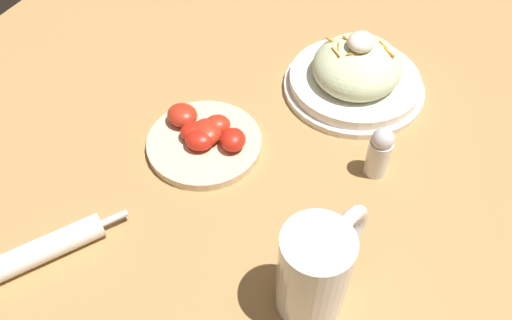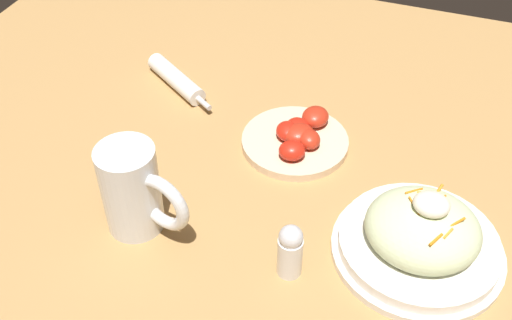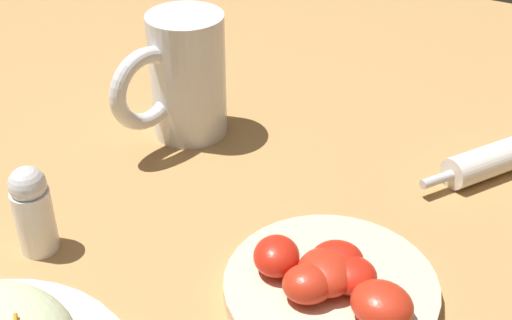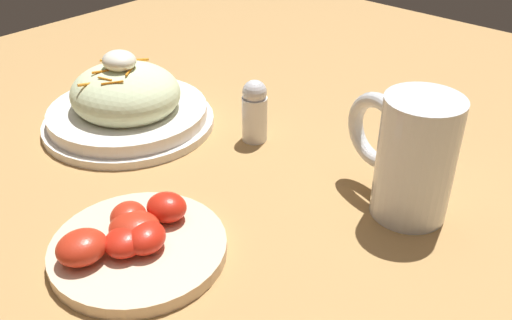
{
  "view_description": "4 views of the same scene",
  "coord_description": "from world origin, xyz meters",
  "px_view_note": "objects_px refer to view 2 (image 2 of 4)",
  "views": [
    {
      "loc": [
        -0.43,
        -0.12,
        0.59
      ],
      "look_at": [
        -0.03,
        0.07,
        0.07
      ],
      "focal_mm": 36.42,
      "sensor_mm": 36.0,
      "label": 1
    },
    {
      "loc": [
        0.22,
        -0.56,
        0.67
      ],
      "look_at": [
        -0.01,
        0.06,
        0.06
      ],
      "focal_mm": 43.65,
      "sensor_mm": 36.0,
      "label": 2
    },
    {
      "loc": [
        0.41,
        0.33,
        0.41
      ],
      "look_at": [
        -0.04,
        0.08,
        0.07
      ],
      "focal_mm": 49.27,
      "sensor_mm": 36.0,
      "label": 3
    },
    {
      "loc": [
        -0.36,
        0.42,
        0.38
      ],
      "look_at": [
        -0.02,
        0.04,
        0.06
      ],
      "focal_mm": 39.83,
      "sensor_mm": 36.0,
      "label": 4
    }
  ],
  "objects_px": {
    "salad_plate": "(421,237)",
    "tomato_plate": "(297,138)",
    "beer_mug": "(134,192)",
    "salt_shaker": "(290,250)",
    "napkin_roll": "(177,79)"
  },
  "relations": [
    {
      "from": "salad_plate",
      "to": "tomato_plate",
      "type": "distance_m",
      "value": 0.27
    },
    {
      "from": "salt_shaker",
      "to": "tomato_plate",
      "type": "bearing_deg",
      "value": 104.89
    },
    {
      "from": "napkin_roll",
      "to": "salt_shaker",
      "type": "distance_m",
      "value": 0.46
    },
    {
      "from": "beer_mug",
      "to": "salad_plate",
      "type": "bearing_deg",
      "value": 12.11
    },
    {
      "from": "salad_plate",
      "to": "beer_mug",
      "type": "bearing_deg",
      "value": -167.89
    },
    {
      "from": "beer_mug",
      "to": "napkin_roll",
      "type": "xyz_separation_m",
      "value": [
        -0.09,
        0.32,
        -0.05
      ]
    },
    {
      "from": "napkin_roll",
      "to": "salt_shaker",
      "type": "relative_size",
      "value": 1.95
    },
    {
      "from": "salad_plate",
      "to": "tomato_plate",
      "type": "bearing_deg",
      "value": 144.02
    },
    {
      "from": "beer_mug",
      "to": "salt_shaker",
      "type": "distance_m",
      "value": 0.23
    },
    {
      "from": "beer_mug",
      "to": "tomato_plate",
      "type": "distance_m",
      "value": 0.29
    },
    {
      "from": "salad_plate",
      "to": "beer_mug",
      "type": "relative_size",
      "value": 1.66
    },
    {
      "from": "beer_mug",
      "to": "salt_shaker",
      "type": "xyz_separation_m",
      "value": [
        0.23,
        -0.01,
        -0.02
      ]
    },
    {
      "from": "salt_shaker",
      "to": "salad_plate",
      "type": "bearing_deg",
      "value": 29.71
    },
    {
      "from": "napkin_roll",
      "to": "beer_mug",
      "type": "bearing_deg",
      "value": -73.83
    },
    {
      "from": "salad_plate",
      "to": "beer_mug",
      "type": "distance_m",
      "value": 0.39
    }
  ]
}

